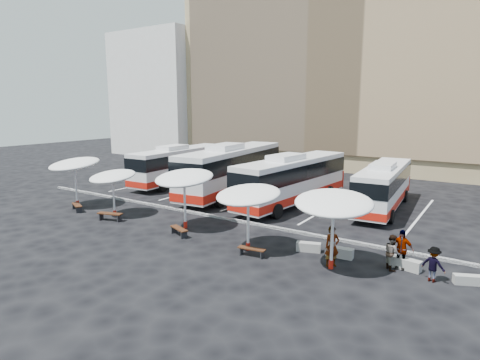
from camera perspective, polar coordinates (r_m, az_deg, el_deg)
The scene contains 26 objects.
ground at distance 26.87m, azimuth -5.33°, elevation -5.38°, with size 120.00×120.00×0.00m, color black.
sandstone_building at distance 54.71m, azimuth 16.61°, elevation 15.64°, with size 42.00×18.25×29.60m.
apartment_block at distance 65.38m, azimuth -9.39°, elevation 11.84°, with size 14.00×14.00×18.00m, color silver.
curb_divider at distance 27.22m, azimuth -4.68°, elevation -4.99°, with size 34.00×0.25×0.15m, color black.
bay_lines at distance 33.28m, azimuth 3.31°, elevation -2.23°, with size 24.15×12.00×0.01m.
bus_0 at distance 38.66m, azimuth -8.53°, elevation 2.32°, with size 3.15×11.85×3.73m.
bus_1 at distance 33.53m, azimuth -1.10°, elevation 1.70°, with size 4.24×13.81×4.31m.
bus_2 at distance 30.24m, azimuth 7.54°, elevation 0.23°, with size 3.70×12.44×3.89m.
bus_3 at distance 30.46m, azimuth 19.78°, elevation -0.66°, with size 3.14×11.02×3.45m.
sunshade_0 at distance 31.60m, azimuth -22.48°, elevation 2.09°, with size 3.89×3.93×3.70m.
sunshade_1 at distance 28.07m, azimuth -17.67°, elevation 0.48°, with size 3.13×3.17×3.16m.
sunshade_2 at distance 24.10m, azimuth -7.94°, elevation 0.28°, with size 3.72×3.77×3.64m.
sunshade_3 at distance 20.20m, azimuth 1.17°, elevation -2.13°, with size 3.73×3.76×3.43m.
sunshade_4 at distance 18.30m, azimuth 13.18°, elevation -3.21°, with size 4.37×4.40×3.63m.
wood_bench_0 at distance 30.63m, azimuth -22.17°, elevation -3.43°, with size 1.60×1.01×0.48m.
wood_bench_1 at distance 27.33m, azimuth -18.01°, elevation -4.73°, with size 1.73×0.92×0.51m.
wood_bench_2 at distance 23.35m, azimuth -8.66°, elevation -7.01°, with size 1.55×0.91×0.46m.
wood_bench_3 at distance 20.08m, azimuth 1.67°, elevation -9.92°, with size 1.44×0.54×0.43m.
conc_bench_0 at distance 21.06m, azimuth 9.72°, elevation -9.37°, with size 1.23×0.41×0.46m, color gray.
conc_bench_1 at distance 20.59m, azimuth 13.97°, elevation -9.96°, with size 1.32×0.44×0.49m, color gray.
conc_bench_2 at distance 20.11m, azimuth 22.51°, elevation -10.96°, with size 1.33×0.44×0.50m, color gray.
conc_bench_3 at distance 19.65m, azimuth 29.59°, elevation -12.22°, with size 1.07×0.36×0.40m, color gray.
passenger_0 at distance 19.18m, azimuth 12.96°, elevation -9.21°, with size 0.70×0.46×1.91m, color black.
passenger_1 at distance 19.66m, azimuth 20.88°, elevation -9.58°, with size 0.79×0.62×1.63m, color black.
passenger_2 at distance 19.84m, azimuth 21.92°, elevation -9.14°, with size 1.08×0.45×1.85m, color black.
passenger_3 at distance 19.07m, azimuth 25.83°, elevation -10.75°, with size 0.99×0.57×1.53m, color black.
Camera 1 is at (16.24, -20.11, 7.34)m, focal length 30.00 mm.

